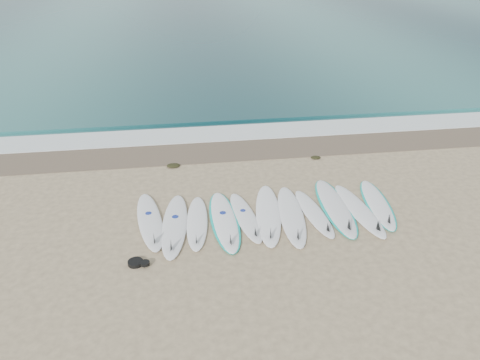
{
  "coord_description": "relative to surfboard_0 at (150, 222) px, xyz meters",
  "views": [
    {
      "loc": [
        -2.09,
        -9.46,
        6.05
      ],
      "look_at": [
        -0.53,
        1.25,
        0.4
      ],
      "focal_mm": 35.0,
      "sensor_mm": 36.0,
      "label": 1
    }
  ],
  "objects": [
    {
      "name": "surfboard_9",
      "position": [
        5.11,
        -0.25,
        -0.0
      ],
      "size": [
        0.76,
        2.67,
        0.34
      ],
      "rotation": [
        0.0,
        0.0,
        0.08
      ],
      "color": "white",
      "rests_on": "ground"
    },
    {
      "name": "surfboard_5",
      "position": [
        2.83,
        -0.12,
        0.0
      ],
      "size": [
        1.02,
        2.94,
        0.37
      ],
      "rotation": [
        0.0,
        0.0,
        -0.15
      ],
      "color": "white",
      "rests_on": "ground"
    },
    {
      "name": "surfboard_3",
      "position": [
        1.75,
        -0.22,
        -0.01
      ],
      "size": [
        0.73,
        2.77,
        0.35
      ],
      "rotation": [
        0.0,
        0.0,
        0.02
      ],
      "color": "white",
      "rests_on": "ground"
    },
    {
      "name": "surfboard_1",
      "position": [
        0.57,
        -0.28,
        0.0
      ],
      "size": [
        0.82,
        2.84,
        0.36
      ],
      "rotation": [
        0.0,
        0.0,
        -0.09
      ],
      "color": "white",
      "rests_on": "ground"
    },
    {
      "name": "surfboard_2",
      "position": [
        1.1,
        -0.22,
        -0.01
      ],
      "size": [
        0.69,
        2.43,
        0.31
      ],
      "rotation": [
        0.0,
        0.0,
        -0.08
      ],
      "color": "white",
      "rests_on": "ground"
    },
    {
      "name": "surfboard_4",
      "position": [
        2.28,
        -0.15,
        -0.01
      ],
      "size": [
        0.75,
        2.4,
        0.3
      ],
      "rotation": [
        0.0,
        0.0,
        0.11
      ],
      "color": "white",
      "rests_on": "ground"
    },
    {
      "name": "seaweed_near",
      "position": [
        0.6,
        3.04,
        -0.02
      ],
      "size": [
        0.39,
        0.31,
        0.08
      ],
      "primitive_type": "ellipsoid",
      "color": "black",
      "rests_on": "ground"
    },
    {
      "name": "surfboard_7",
      "position": [
        3.97,
        -0.22,
        -0.01
      ],
      "size": [
        0.69,
        2.35,
        0.3
      ],
      "rotation": [
        0.0,
        0.0,
        0.09
      ],
      "color": "white",
      "rests_on": "ground"
    },
    {
      "name": "surfboard_10",
      "position": [
        5.67,
        -0.0,
        -0.01
      ],
      "size": [
        0.93,
        2.6,
        0.32
      ],
      "rotation": [
        0.0,
        0.0,
        -0.13
      ],
      "color": "white",
      "rests_on": "ground"
    },
    {
      "name": "seaweed_far",
      "position": [
        4.94,
        3.0,
        -0.03
      ],
      "size": [
        0.31,
        0.24,
        0.06
      ],
      "primitive_type": "ellipsoid",
      "color": "black",
      "rests_on": "ground"
    },
    {
      "name": "surfboard_6",
      "position": [
        3.38,
        -0.26,
        0.0
      ],
      "size": [
        0.88,
        2.88,
        0.36
      ],
      "rotation": [
        0.0,
        0.0,
        -0.11
      ],
      "color": "white",
      "rests_on": "ground"
    },
    {
      "name": "leash_coil",
      "position": [
        -0.22,
        -1.55,
        -0.01
      ],
      "size": [
        0.46,
        0.36,
        0.11
      ],
      "color": "black",
      "rests_on": "ground"
    },
    {
      "name": "surfboard_8",
      "position": [
        4.57,
        0.0,
        -0.0
      ],
      "size": [
        0.8,
        2.93,
        0.37
      ],
      "rotation": [
        0.0,
        0.0,
        -0.03
      ],
      "color": "silver",
      "rests_on": "ground"
    },
    {
      "name": "wet_sand_band",
      "position": [
        2.85,
        4.0,
        -0.05
      ],
      "size": [
        120.0,
        1.8,
        0.01
      ],
      "primitive_type": "cube",
      "color": "brown",
      "rests_on": "ground"
    },
    {
      "name": "surfboard_0",
      "position": [
        0.0,
        0.0,
        0.0
      ],
      "size": [
        0.9,
        2.72,
        0.34
      ],
      "rotation": [
        0.0,
        0.0,
        0.13
      ],
      "color": "white",
      "rests_on": "ground"
    },
    {
      "name": "ground",
      "position": [
        2.85,
        -0.1,
        -0.06
      ],
      "size": [
        120.0,
        120.0,
        0.0
      ],
      "primitive_type": "plane",
      "color": "#9C8665"
    },
    {
      "name": "wave_crest",
      "position": [
        2.85,
        6.9,
        -0.01
      ],
      "size": [
        120.0,
        1.0,
        0.1
      ],
      "primitive_type": "cube",
      "color": "#1C5153",
      "rests_on": "ground"
    },
    {
      "name": "ocean",
      "position": [
        2.85,
        32.4,
        -0.04
      ],
      "size": [
        120.0,
        55.0,
        0.03
      ],
      "primitive_type": "cube",
      "color": "#1C5153",
      "rests_on": "ground"
    },
    {
      "name": "foam_band",
      "position": [
        2.85,
        5.4,
        -0.04
      ],
      "size": [
        120.0,
        1.4,
        0.04
      ],
      "primitive_type": "cube",
      "color": "silver",
      "rests_on": "ground"
    }
  ]
}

